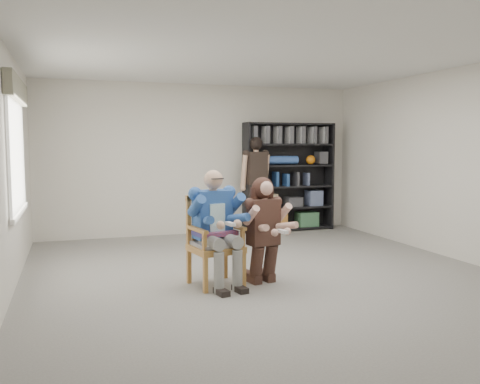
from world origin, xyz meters
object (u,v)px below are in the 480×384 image
object	(u,v)px
armchair	(216,241)
bookshelf	(289,177)
kneeling_woman	(265,232)
seated_man	(216,228)
standing_man	(256,186)

from	to	relation	value
armchair	bookshelf	size ratio (longest dim) A/B	0.51
bookshelf	kneeling_woman	bearing A→B (deg)	-118.08
seated_man	standing_man	distance (m)	3.53
armchair	seated_man	size ratio (longest dim) A/B	0.77
standing_man	kneeling_woman	bearing A→B (deg)	-122.23
armchair	bookshelf	distance (m)	4.16
seated_man	kneeling_woman	size ratio (longest dim) A/B	1.09
armchair	seated_man	distance (m)	0.16
seated_man	kneeling_woman	xyz separation A→B (m)	(0.58, -0.12, -0.06)
seated_man	armchair	bearing A→B (deg)	0.00
armchair	seated_man	world-z (taller)	seated_man
seated_man	standing_man	size ratio (longest dim) A/B	0.77
seated_man	standing_man	world-z (taller)	standing_man
seated_man	bookshelf	size ratio (longest dim) A/B	0.67
armchair	standing_man	size ratio (longest dim) A/B	0.59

